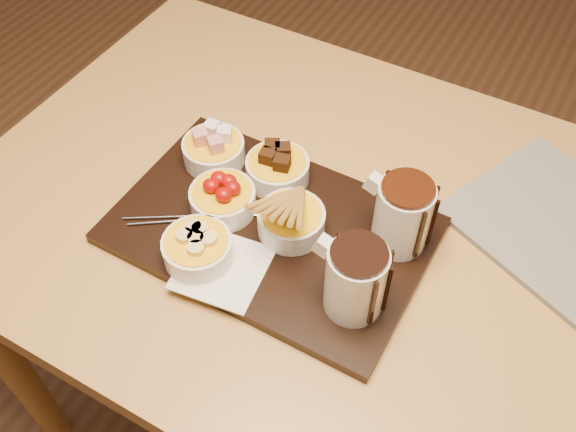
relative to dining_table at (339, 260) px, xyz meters
The scene contains 13 objects.
ground 0.65m from the dining_table, ahead, with size 5.00×5.00×0.00m, color brown.
dining_table is the anchor object (origin of this frame).
serving_board 0.16m from the dining_table, 139.43° to the right, with size 0.46×0.30×0.02m, color black.
napkin 0.24m from the dining_table, 121.65° to the right, with size 0.12×0.12×0.00m, color white.
bowl_marshmallows 0.27m from the dining_table, behind, with size 0.10×0.10×0.04m, color white.
bowl_cake 0.19m from the dining_table, behind, with size 0.10×0.10×0.04m, color white.
bowl_strawberries 0.23m from the dining_table, 154.81° to the right, with size 0.10×0.10×0.04m, color white.
bowl_biscotti 0.16m from the dining_table, 131.24° to the right, with size 0.10×0.10×0.04m, color white.
bowl_bananas 0.26m from the dining_table, 130.31° to the right, with size 0.10×0.10×0.04m, color white.
pitcher_dark_chocolate 0.23m from the dining_table, 59.95° to the right, with size 0.08×0.08×0.11m, color silver.
pitcher_milk_chocolate 0.19m from the dining_table, ahead, with size 0.08×0.08×0.11m, color silver.
fondue_skewers 0.24m from the dining_table, 149.70° to the right, with size 0.26×0.03×0.01m, color silver, non-canonical shape.
newspaper 0.36m from the dining_table, 24.80° to the left, with size 0.32×0.26×0.01m, color beige.
Camera 1 is at (0.23, -0.58, 1.52)m, focal length 40.00 mm.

